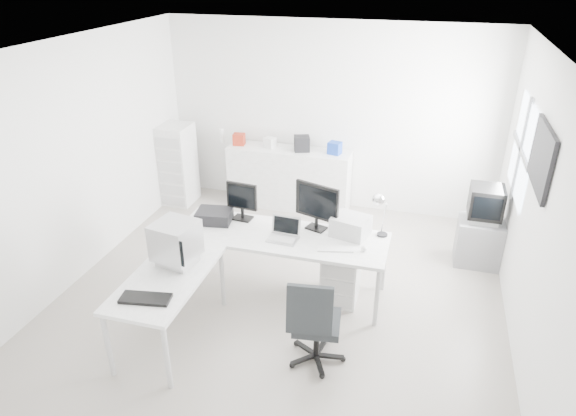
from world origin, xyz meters
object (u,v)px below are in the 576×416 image
(lcd_monitor_small, at_px, (242,201))
(laser_printer, at_px, (351,226))
(sideboard, at_px, (289,178))
(office_chair, at_px, (317,319))
(crt_monitor, at_px, (176,244))
(tv_cabinet, at_px, (478,242))
(side_desk, at_px, (170,307))
(crt_tv, at_px, (485,205))
(inkjet_printer, at_px, (214,216))
(laptop, at_px, (283,232))
(main_desk, at_px, (281,263))
(lcd_monitor_large, at_px, (317,207))
(drawer_pedestal, at_px, (341,275))
(filing_cabinet, at_px, (178,164))

(lcd_monitor_small, distance_m, laser_printer, 1.31)
(sideboard, bearing_deg, office_chair, -69.92)
(crt_monitor, xyz_separation_m, tv_cabinet, (3.10, 2.13, -0.68))
(side_desk, bearing_deg, lcd_monitor_small, 77.47)
(office_chair, bearing_deg, crt_monitor, 166.15)
(laser_printer, height_order, crt_tv, crt_tv)
(side_desk, bearing_deg, laser_printer, 39.52)
(inkjet_printer, xyz_separation_m, crt_monitor, (-0.00, -0.95, 0.15))
(inkjet_printer, relative_size, crt_tv, 0.80)
(side_desk, xyz_separation_m, laptop, (0.90, 1.00, 0.47))
(main_desk, height_order, side_desk, same)
(lcd_monitor_small, bearing_deg, laptop, -24.36)
(lcd_monitor_large, bearing_deg, side_desk, -112.96)
(drawer_pedestal, bearing_deg, crt_tv, 38.37)
(main_desk, height_order, tv_cabinet, main_desk)
(drawer_pedestal, bearing_deg, crt_monitor, -149.86)
(laser_printer, xyz_separation_m, tv_cabinet, (1.50, 1.06, -0.56))
(main_desk, relative_size, filing_cabinet, 1.90)
(tv_cabinet, bearing_deg, laptop, -147.96)
(lcd_monitor_small, distance_m, filing_cabinet, 2.41)
(lcd_monitor_large, bearing_deg, tv_cabinet, 47.06)
(office_chair, xyz_separation_m, sideboard, (-1.19, 3.26, -0.02))
(crt_tv, bearing_deg, inkjet_printer, -159.22)
(drawer_pedestal, distance_m, lcd_monitor_small, 1.44)
(laptop, xyz_separation_m, laser_printer, (0.70, 0.32, 0.01))
(lcd_monitor_large, xyz_separation_m, crt_monitor, (-1.20, -1.10, -0.06))
(filing_cabinet, bearing_deg, crt_monitor, -63.19)
(lcd_monitor_small, bearing_deg, inkjet_printer, -147.53)
(office_chair, bearing_deg, laptop, 116.02)
(inkjet_printer, xyz_separation_m, laser_printer, (1.60, 0.12, 0.04))
(crt_tv, bearing_deg, lcd_monitor_large, -151.62)
(main_desk, height_order, inkjet_printer, inkjet_printer)
(main_desk, bearing_deg, side_desk, -127.69)
(lcd_monitor_small, height_order, crt_tv, lcd_monitor_small)
(laptop, height_order, sideboard, laptop)
(laser_printer, height_order, crt_monitor, crt_monitor)
(side_desk, xyz_separation_m, filing_cabinet, (-1.40, 3.02, 0.26))
(laptop, xyz_separation_m, filing_cabinet, (-2.30, 2.02, -0.21))
(lcd_monitor_large, bearing_deg, inkjet_printer, -154.20)
(side_desk, bearing_deg, office_chair, 2.97)
(side_desk, relative_size, laser_printer, 3.60)
(main_desk, bearing_deg, lcd_monitor_small, 155.56)
(side_desk, bearing_deg, tv_cabinet, 37.48)
(inkjet_printer, bearing_deg, lcd_monitor_small, 17.94)
(crt_monitor, xyz_separation_m, filing_cabinet, (-1.40, 2.77, -0.34))
(lcd_monitor_large, height_order, tv_cabinet, lcd_monitor_large)
(laser_printer, bearing_deg, drawer_pedestal, -92.06)
(side_desk, bearing_deg, inkjet_printer, 90.00)
(drawer_pedestal, relative_size, filing_cabinet, 0.47)
(main_desk, height_order, lcd_monitor_large, lcd_monitor_large)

